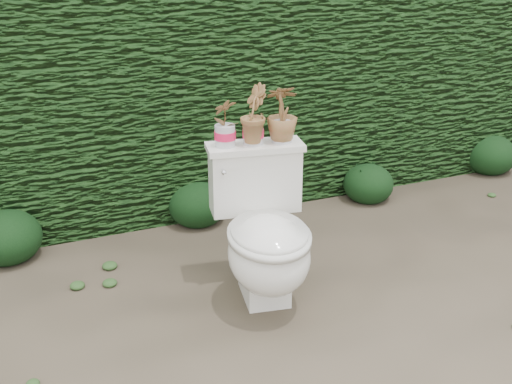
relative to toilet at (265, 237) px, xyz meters
name	(u,v)px	position (x,y,z in m)	size (l,w,h in m)	color
ground	(273,303)	(0.02, -0.06, -0.36)	(60.00, 60.00, 0.00)	brown
hedge	(180,84)	(0.02, 1.54, 0.44)	(8.00, 1.00, 1.60)	#214818
toilet	(265,237)	(0.00, 0.00, 0.00)	(0.56, 0.74, 0.78)	white
potted_plant_left	(225,124)	(-0.11, 0.26, 0.54)	(0.12, 0.08, 0.24)	#337524
potted_plant_center	(253,116)	(0.03, 0.24, 0.57)	(0.16, 0.13, 0.29)	#337524
potted_plant_right	(282,115)	(0.18, 0.21, 0.56)	(0.16, 0.16, 0.28)	#337524
liriope_clump_1	(6,233)	(-1.22, 0.98, -0.19)	(0.40, 0.40, 0.32)	black
liriope_clump_2	(197,200)	(-0.04, 1.03, -0.20)	(0.38, 0.38, 0.31)	black
liriope_clump_3	(369,180)	(1.19, 0.92, -0.21)	(0.36, 0.36, 0.28)	black
liriope_clump_4	(490,151)	(2.38, 1.04, -0.19)	(0.40, 0.40, 0.32)	black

